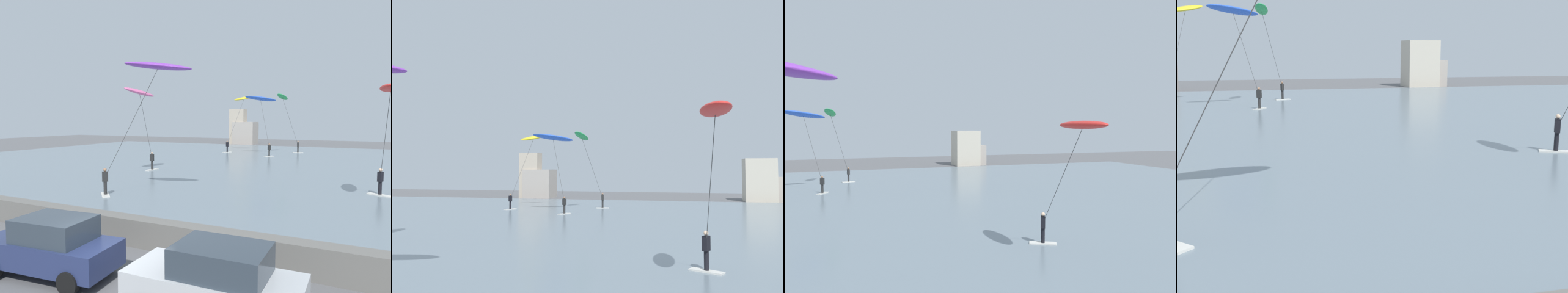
{
  "view_description": "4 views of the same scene",
  "coord_description": "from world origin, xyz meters",
  "views": [
    {
      "loc": [
        6.05,
        -7.18,
        4.59
      ],
      "look_at": [
        -2.73,
        10.41,
        3.16
      ],
      "focal_mm": 32.72,
      "sensor_mm": 36.0,
      "label": 1
    },
    {
      "loc": [
        5.9,
        -1.07,
        4.19
      ],
      "look_at": [
        1.66,
        16.4,
        5.22
      ],
      "focal_mm": 38.37,
      "sensor_mm": 36.0,
      "label": 2
    },
    {
      "loc": [
        -2.75,
        -0.28,
        6.09
      ],
      "look_at": [
        2.23,
        14.22,
        5.36
      ],
      "focal_mm": 34.03,
      "sensor_mm": 36.0,
      "label": 3
    },
    {
      "loc": [
        -6.31,
        -2.1,
        4.37
      ],
      "look_at": [
        -3.39,
        9.69,
        2.07
      ],
      "focal_mm": 46.05,
      "sensor_mm": 36.0,
      "label": 4
    }
  ],
  "objects": [
    {
      "name": "far_shore_buildings",
      "position": [
        -0.33,
        59.31,
        2.6
      ],
      "size": [
        37.55,
        4.5,
        6.86
      ],
      "color": "#B7A893",
      "rests_on": "ground"
    },
    {
      "name": "kitesurfer_green",
      "position": [
        -4.8,
        41.25,
        7.06
      ],
      "size": [
        3.06,
        4.78,
        8.17
      ],
      "color": "silver",
      "rests_on": "water_bay"
    },
    {
      "name": "kitesurfer_red",
      "position": [
        6.76,
        13.96,
        5.69
      ],
      "size": [
        1.62,
        5.09,
        6.37
      ],
      "color": "silver",
      "rests_on": "water_bay"
    },
    {
      "name": "kitesurfer_yellow",
      "position": [
        -11.19,
        42.49,
        7.05
      ],
      "size": [
        3.41,
        4.65,
        8.31
      ],
      "color": "silver",
      "rests_on": "water_bay"
    },
    {
      "name": "water_bay",
      "position": [
        0.0,
        30.09,
        0.05
      ],
      "size": [
        84.0,
        52.0,
        0.1
      ],
      "primitive_type": "cube",
      "color": "slate",
      "rests_on": "ground"
    },
    {
      "name": "kitesurfer_blue",
      "position": [
        -7.07,
        38.09,
        7.03
      ],
      "size": [
        4.26,
        3.57,
        7.93
      ],
      "color": "silver",
      "rests_on": "water_bay"
    }
  ]
}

